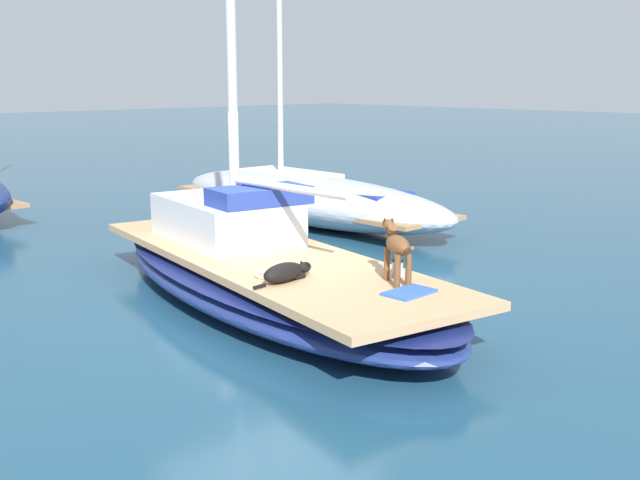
{
  "coord_description": "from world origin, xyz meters",
  "views": [
    {
      "loc": [
        -6.39,
        -7.64,
        2.94
      ],
      "look_at": [
        0.0,
        -1.0,
        1.01
      ],
      "focal_mm": 43.42,
      "sensor_mm": 36.0,
      "label": 1
    }
  ],
  "objects_px": {
    "deck_towel": "(409,292)",
    "moored_boat_starboard_side": "(306,197)",
    "deck_winch": "(398,268)",
    "dog_black": "(285,272)",
    "sailboat_main": "(268,279)",
    "dog_brown": "(397,246)",
    "coiled_rope": "(268,275)"
  },
  "relations": [
    {
      "from": "deck_towel",
      "to": "moored_boat_starboard_side",
      "type": "height_order",
      "value": "moored_boat_starboard_side"
    },
    {
      "from": "deck_towel",
      "to": "deck_winch",
      "type": "bearing_deg",
      "value": 50.09
    },
    {
      "from": "dog_black",
      "to": "moored_boat_starboard_side",
      "type": "height_order",
      "value": "moored_boat_starboard_side"
    },
    {
      "from": "sailboat_main",
      "to": "dog_brown",
      "type": "bearing_deg",
      "value": -86.26
    },
    {
      "from": "dog_brown",
      "to": "dog_black",
      "type": "height_order",
      "value": "dog_brown"
    },
    {
      "from": "coiled_rope",
      "to": "moored_boat_starboard_side",
      "type": "relative_size",
      "value": 0.04
    },
    {
      "from": "coiled_rope",
      "to": "sailboat_main",
      "type": "bearing_deg",
      "value": 50.1
    },
    {
      "from": "deck_winch",
      "to": "moored_boat_starboard_side",
      "type": "relative_size",
      "value": 0.03
    },
    {
      "from": "deck_winch",
      "to": "deck_towel",
      "type": "relative_size",
      "value": 0.38
    },
    {
      "from": "sailboat_main",
      "to": "moored_boat_starboard_side",
      "type": "relative_size",
      "value": 0.98
    },
    {
      "from": "deck_winch",
      "to": "deck_towel",
      "type": "bearing_deg",
      "value": -129.91
    },
    {
      "from": "deck_towel",
      "to": "moored_boat_starboard_side",
      "type": "bearing_deg",
      "value": 55.3
    },
    {
      "from": "deck_winch",
      "to": "moored_boat_starboard_side",
      "type": "distance_m",
      "value": 7.15
    },
    {
      "from": "deck_winch",
      "to": "coiled_rope",
      "type": "bearing_deg",
      "value": 136.8
    },
    {
      "from": "dog_black",
      "to": "deck_winch",
      "type": "height_order",
      "value": "dog_black"
    },
    {
      "from": "dog_black",
      "to": "moored_boat_starboard_side",
      "type": "xyz_separation_m",
      "value": [
        5.12,
        5.18,
        -0.23
      ]
    },
    {
      "from": "deck_towel",
      "to": "coiled_rope",
      "type": "bearing_deg",
      "value": 110.94
    },
    {
      "from": "sailboat_main",
      "to": "coiled_rope",
      "type": "distance_m",
      "value": 1.19
    },
    {
      "from": "dog_brown",
      "to": "coiled_rope",
      "type": "bearing_deg",
      "value": 125.34
    },
    {
      "from": "deck_winch",
      "to": "sailboat_main",
      "type": "bearing_deg",
      "value": 101.17
    },
    {
      "from": "deck_towel",
      "to": "moored_boat_starboard_side",
      "type": "xyz_separation_m",
      "value": [
        4.5,
        6.5,
        -0.14
      ]
    },
    {
      "from": "dog_brown",
      "to": "deck_towel",
      "type": "relative_size",
      "value": 1.52
    },
    {
      "from": "coiled_rope",
      "to": "moored_boat_starboard_side",
      "type": "xyz_separation_m",
      "value": [
        5.12,
        4.87,
        -0.15
      ]
    },
    {
      "from": "coiled_rope",
      "to": "moored_boat_starboard_side",
      "type": "distance_m",
      "value": 7.07
    },
    {
      "from": "moored_boat_starboard_side",
      "to": "dog_black",
      "type": "bearing_deg",
      "value": -134.66
    },
    {
      "from": "deck_winch",
      "to": "coiled_rope",
      "type": "relative_size",
      "value": 0.65
    },
    {
      "from": "coiled_rope",
      "to": "deck_winch",
      "type": "bearing_deg",
      "value": -43.2
    },
    {
      "from": "deck_winch",
      "to": "deck_towel",
      "type": "height_order",
      "value": "deck_winch"
    },
    {
      "from": "deck_towel",
      "to": "dog_brown",
      "type": "bearing_deg",
      "value": 58.37
    },
    {
      "from": "deck_towel",
      "to": "sailboat_main",
      "type": "bearing_deg",
      "value": 87.5
    },
    {
      "from": "coiled_rope",
      "to": "deck_towel",
      "type": "bearing_deg",
      "value": -69.06
    },
    {
      "from": "sailboat_main",
      "to": "deck_towel",
      "type": "distance_m",
      "value": 2.53
    }
  ]
}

